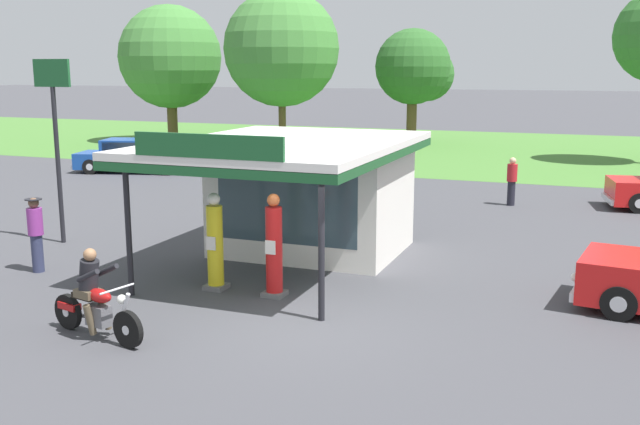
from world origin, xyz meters
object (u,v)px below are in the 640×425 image
at_px(gas_pump_offside, 274,250).
at_px(bystander_leaning_by_kiosk, 36,232).
at_px(roadside_pole_sign, 55,119).
at_px(parked_car_back_row_centre_left, 133,157).
at_px(bystander_chatting_near_pumps, 512,180).
at_px(parked_car_back_row_far_left, 312,166).
at_px(gas_pump_nearside, 215,245).
at_px(motorcycle_with_rider, 94,301).

bearing_deg(gas_pump_offside, bystander_leaning_by_kiosk, -176.92).
bearing_deg(roadside_pole_sign, parked_car_back_row_centre_left, 117.67).
height_order(gas_pump_offside, parked_car_back_row_centre_left, gas_pump_offside).
relative_size(parked_car_back_row_centre_left, roadside_pole_sign, 1.13).
bearing_deg(bystander_chatting_near_pumps, roadside_pole_sign, -137.13).
xyz_separation_m(gas_pump_offside, bystander_leaning_by_kiosk, (-5.78, -0.31, -0.05)).
bearing_deg(bystander_leaning_by_kiosk, parked_car_back_row_far_left, 86.14).
distance_m(parked_car_back_row_far_left, roadside_pole_sign, 12.45).
bearing_deg(gas_pump_nearside, bystander_chatting_near_pumps, 68.67).
xyz_separation_m(gas_pump_nearside, bystander_chatting_near_pumps, (4.66, 11.93, -0.08)).
relative_size(bystander_chatting_near_pumps, roadside_pole_sign, 0.34).
bearing_deg(roadside_pole_sign, motorcycle_with_rider, -45.50).
bearing_deg(gas_pump_offside, gas_pump_nearside, -180.00).
relative_size(gas_pump_nearside, parked_car_back_row_far_left, 0.38).
xyz_separation_m(bystander_leaning_by_kiosk, bystander_chatting_near_pumps, (9.09, 12.24, -0.06)).
bearing_deg(parked_car_back_row_centre_left, bystander_chatting_near_pumps, -7.17).
relative_size(motorcycle_with_rider, bystander_leaning_by_kiosk, 1.27).
relative_size(motorcycle_with_rider, parked_car_back_row_centre_left, 0.40).
bearing_deg(bystander_chatting_near_pumps, bystander_leaning_by_kiosk, -126.59).
height_order(parked_car_back_row_centre_left, bystander_chatting_near_pumps, bystander_chatting_near_pumps).
relative_size(gas_pump_offside, bystander_leaning_by_kiosk, 1.24).
relative_size(motorcycle_with_rider, parked_car_back_row_far_left, 0.40).
height_order(motorcycle_with_rider, roadside_pole_sign, roadside_pole_sign).
bearing_deg(roadside_pole_sign, gas_pump_nearside, -20.45).
relative_size(gas_pump_offside, parked_car_back_row_centre_left, 0.39).
height_order(parked_car_back_row_centre_left, parked_car_back_row_far_left, parked_car_back_row_far_left).
xyz_separation_m(gas_pump_nearside, gas_pump_offside, (1.35, 0.00, 0.03)).
relative_size(parked_car_back_row_centre_left, parked_car_back_row_far_left, 0.99).
distance_m(gas_pump_nearside, bystander_chatting_near_pumps, 12.81).
height_order(parked_car_back_row_far_left, roadside_pole_sign, roadside_pole_sign).
distance_m(parked_car_back_row_centre_left, roadside_pole_sign, 13.63).
distance_m(parked_car_back_row_centre_left, parked_car_back_row_far_left, 8.61).
height_order(bystander_leaning_by_kiosk, roadside_pole_sign, roadside_pole_sign).
bearing_deg(motorcycle_with_rider, gas_pump_offside, 59.39).
distance_m(motorcycle_with_rider, bystander_leaning_by_kiosk, 4.85).
height_order(gas_pump_offside, bystander_leaning_by_kiosk, gas_pump_offside).
bearing_deg(motorcycle_with_rider, bystander_leaning_by_kiosk, 143.23).
bearing_deg(roadside_pole_sign, gas_pump_offside, -16.85).
distance_m(gas_pump_nearside, gas_pump_offside, 1.35).
relative_size(gas_pump_offside, bystander_chatting_near_pumps, 1.30).
bearing_deg(parked_car_back_row_centre_left, bystander_leaning_by_kiosk, -61.98).
xyz_separation_m(gas_pump_offside, motorcycle_with_rider, (-1.90, -3.21, -0.32)).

